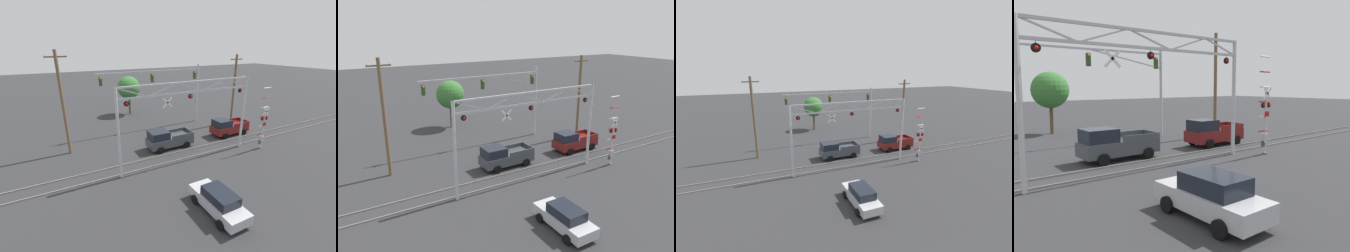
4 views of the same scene
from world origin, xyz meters
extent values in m
cube|color=gray|center=(0.00, 16.81, 0.05)|extent=(80.00, 0.08, 0.10)
cube|color=gray|center=(0.00, 18.24, 0.05)|extent=(80.00, 0.08, 0.10)
cylinder|color=#B7BABF|center=(-6.20, 16.53, 3.57)|extent=(0.24, 0.24, 7.13)
cylinder|color=#B7BABF|center=(6.20, 16.53, 3.57)|extent=(0.24, 0.24, 7.13)
cube|color=#B7BABF|center=(0.00, 16.53, 6.24)|extent=(12.65, 0.14, 0.14)
cube|color=#B7BABF|center=(0.00, 16.53, 7.06)|extent=(12.65, 0.14, 0.14)
cube|color=#B7BABF|center=(-4.96, 16.53, 6.65)|extent=(2.51, 0.08, 0.90)
cube|color=#B7BABF|center=(-2.48, 16.53, 6.65)|extent=(2.51, 0.08, 0.90)
cube|color=#B7BABF|center=(0.00, 16.53, 6.65)|extent=(2.51, 0.08, 0.90)
cube|color=#B7BABF|center=(2.48, 16.53, 6.65)|extent=(2.51, 0.08, 0.90)
cube|color=#B7BABF|center=(4.96, 16.53, 6.65)|extent=(2.51, 0.08, 0.90)
cylinder|color=black|center=(-5.48, 16.53, 5.88)|extent=(0.38, 0.10, 0.38)
sphere|color=red|center=(-5.48, 16.46, 5.88)|extent=(0.18, 0.18, 0.18)
cylinder|color=#B7BABF|center=(-5.48, 16.53, 6.12)|extent=(0.04, 0.04, 0.10)
cylinder|color=black|center=(0.00, 16.53, 5.88)|extent=(0.38, 0.10, 0.38)
sphere|color=red|center=(0.00, 16.46, 5.88)|extent=(0.18, 0.18, 0.18)
cylinder|color=#B7BABF|center=(0.00, 16.53, 6.12)|extent=(0.04, 0.04, 0.10)
cylinder|color=black|center=(5.48, 16.53, 5.88)|extent=(0.38, 0.10, 0.38)
sphere|color=red|center=(5.48, 16.46, 5.88)|extent=(0.18, 0.18, 0.18)
cylinder|color=#B7BABF|center=(5.48, 16.53, 6.12)|extent=(0.04, 0.04, 0.10)
cube|color=white|center=(-2.17, 16.43, 5.62)|extent=(0.88, 0.03, 0.88)
cube|color=white|center=(-2.17, 16.43, 5.62)|extent=(0.88, 0.03, 0.88)
cylinder|color=black|center=(-2.17, 16.40, 5.62)|extent=(0.04, 0.04, 0.02)
cylinder|color=#B7BABF|center=(7.81, 15.25, 2.12)|extent=(0.16, 0.16, 4.25)
cylinder|color=#59595B|center=(7.81, 15.25, 0.05)|extent=(0.35, 0.35, 0.10)
cube|color=white|center=(7.81, 15.14, 3.90)|extent=(0.78, 0.03, 0.78)
cube|color=white|center=(7.81, 15.14, 3.90)|extent=(0.78, 0.03, 0.78)
cylinder|color=black|center=(7.81, 15.12, 3.90)|extent=(0.04, 0.04, 0.02)
cylinder|color=black|center=(7.53, 15.25, 3.15)|extent=(0.32, 0.09, 0.32)
sphere|color=red|center=(7.53, 15.19, 3.15)|extent=(0.16, 0.16, 0.16)
cylinder|color=black|center=(8.09, 15.25, 3.15)|extent=(0.32, 0.09, 0.32)
sphere|color=red|center=(8.09, 15.19, 3.15)|extent=(0.16, 0.16, 0.16)
cube|color=#B7BABF|center=(7.81, 15.25, 3.15)|extent=(0.64, 0.06, 0.06)
cube|color=red|center=(7.81, 15.15, 2.60)|extent=(0.44, 0.02, 0.32)
cube|color=#B2B2B7|center=(7.81, 15.25, 1.05)|extent=(0.36, 0.28, 0.56)
cylinder|color=red|center=(7.63, 15.25, 1.51)|extent=(0.93, 0.09, 0.09)
cylinder|color=white|center=(7.63, 15.25, 2.44)|extent=(0.93, 0.09, 0.09)
cylinder|color=red|center=(7.63, 15.25, 3.37)|extent=(0.93, 0.09, 0.09)
cylinder|color=white|center=(7.63, 15.25, 4.30)|extent=(0.93, 0.09, 0.09)
cylinder|color=red|center=(7.63, 15.25, 5.23)|extent=(0.93, 0.09, 0.09)
cylinder|color=white|center=(7.62, 15.25, 6.16)|extent=(0.93, 0.09, 0.09)
cube|color=#3F3F42|center=(7.63, 15.25, 0.70)|extent=(0.24, 0.12, 0.36)
cylinder|color=#B7BABF|center=(7.00, 25.62, 3.82)|extent=(0.24, 0.24, 7.63)
cube|color=#B7BABF|center=(0.56, 25.62, 7.03)|extent=(12.89, 0.14, 0.14)
cube|color=#B7BABF|center=(3.78, 25.62, 6.43)|extent=(6.46, 0.08, 1.28)
cylinder|color=#B7BABF|center=(-5.38, 25.62, 6.88)|extent=(0.04, 0.04, 0.30)
cube|color=#28471E|center=(-5.38, 25.62, 6.26)|extent=(0.30, 0.26, 0.94)
sphere|color=yellow|center=(-5.38, 25.45, 6.60)|extent=(0.18, 0.18, 0.18)
cylinder|color=#B7BABF|center=(0.56, 25.62, 6.88)|extent=(0.04, 0.04, 0.30)
cube|color=#28471E|center=(0.56, 25.62, 6.26)|extent=(0.30, 0.26, 0.94)
sphere|color=yellow|center=(0.56, 25.45, 6.60)|extent=(0.18, 0.18, 0.18)
cylinder|color=#B7BABF|center=(6.50, 25.62, 6.88)|extent=(0.04, 0.04, 0.30)
cube|color=#28471E|center=(6.50, 25.62, 6.26)|extent=(0.30, 0.26, 0.94)
sphere|color=yellow|center=(6.50, 25.45, 6.60)|extent=(0.18, 0.18, 0.18)
cube|color=#3D4247|center=(-0.20, 19.72, 0.76)|extent=(4.67, 1.83, 0.83)
cube|color=black|center=(-1.47, 19.72, 1.56)|extent=(1.84, 1.68, 0.77)
cube|color=#3D4247|center=(0.82, 18.85, 1.35)|extent=(2.43, 0.08, 0.35)
cube|color=#3D4247|center=(0.82, 20.60, 1.35)|extent=(2.43, 0.08, 0.35)
cube|color=#3D4247|center=(2.08, 19.72, 1.35)|extent=(0.10, 1.75, 0.35)
cylinder|color=black|center=(-1.65, 18.80, 0.35)|extent=(0.69, 0.24, 0.69)
cylinder|color=black|center=(-1.65, 20.65, 0.35)|extent=(0.69, 0.24, 0.69)
cylinder|color=black|center=(1.24, 18.80, 0.35)|extent=(0.69, 0.24, 0.69)
cylinder|color=black|center=(1.24, 20.65, 0.35)|extent=(0.69, 0.24, 0.69)
cube|color=maroon|center=(7.65, 19.67, 0.76)|extent=(4.44, 1.83, 0.83)
cube|color=black|center=(6.46, 19.67, 1.56)|extent=(1.75, 1.68, 0.77)
cube|color=maroon|center=(8.62, 18.79, 1.35)|extent=(2.29, 0.08, 0.35)
cube|color=maroon|center=(8.62, 20.54, 1.35)|extent=(2.29, 0.08, 0.35)
cube|color=maroon|center=(9.82, 19.67, 1.35)|extent=(0.10, 1.75, 0.35)
cylinder|color=black|center=(6.28, 18.74, 0.35)|extent=(0.69, 0.24, 0.69)
cylinder|color=black|center=(6.28, 20.59, 0.35)|extent=(0.69, 0.24, 0.69)
cylinder|color=black|center=(9.03, 18.74, 0.35)|extent=(0.69, 0.24, 0.69)
cylinder|color=black|center=(9.03, 20.59, 0.35)|extent=(0.69, 0.24, 0.69)
cube|color=#B7B7BC|center=(-2.02, 9.98, 0.62)|extent=(1.62, 4.22, 0.64)
cube|color=black|center=(-2.02, 9.81, 1.24)|extent=(1.38, 2.19, 0.60)
cylinder|color=black|center=(-2.85, 11.24, 0.29)|extent=(0.24, 0.59, 0.59)
cylinder|color=black|center=(-1.20, 11.24, 0.29)|extent=(0.24, 0.59, 0.59)
cylinder|color=black|center=(-2.85, 8.71, 0.29)|extent=(0.24, 0.59, 0.59)
cylinder|color=black|center=(-1.20, 8.71, 0.29)|extent=(0.24, 0.59, 0.59)
cylinder|color=brown|center=(-9.37, 22.99, 4.77)|extent=(0.28, 0.28, 9.54)
cube|color=brown|center=(-9.37, 22.99, 8.94)|extent=(1.80, 0.12, 0.12)
cylinder|color=silver|center=(-10.19, 22.99, 9.04)|extent=(0.08, 0.08, 0.12)
cylinder|color=silver|center=(-8.55, 22.99, 9.04)|extent=(0.08, 0.08, 0.12)
cylinder|color=brown|center=(10.87, 22.93, 4.42)|extent=(0.28, 0.28, 8.83)
cube|color=brown|center=(10.87, 22.93, 8.23)|extent=(1.80, 0.12, 0.12)
cylinder|color=silver|center=(10.05, 22.93, 8.33)|extent=(0.08, 0.08, 0.12)
cylinder|color=silver|center=(11.69, 22.93, 8.33)|extent=(0.08, 0.08, 0.12)
cylinder|color=brown|center=(0.04, 33.09, 1.42)|extent=(0.32, 0.32, 2.84)
sphere|color=#387533|center=(0.04, 33.09, 4.00)|extent=(3.30, 3.30, 3.30)
camera|label=1|loc=(-10.10, 1.20, 9.80)|focal=24.00mm
camera|label=2|loc=(-13.83, -2.97, 11.76)|focal=35.00mm
camera|label=3|loc=(-8.95, -4.04, 10.38)|focal=24.00mm
camera|label=4|loc=(-9.28, 2.44, 4.37)|focal=35.00mm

